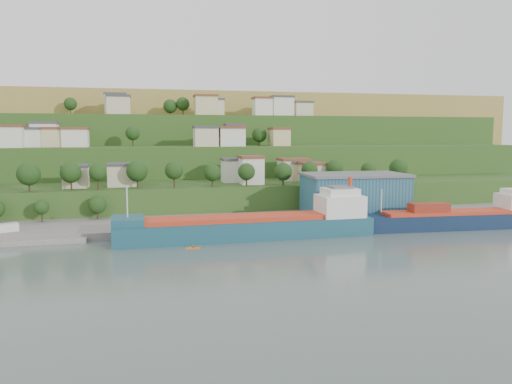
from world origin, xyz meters
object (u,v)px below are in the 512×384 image
object	(u,v)px
cargo_ship_far	(463,220)
warehouse	(354,194)
cargo_ship_near	(255,227)
kayak_orange	(193,247)
caravan	(5,229)

from	to	relation	value
cargo_ship_far	warehouse	bearing A→B (deg)	148.91
cargo_ship_near	kayak_orange	distance (m)	19.13
warehouse	kayak_orange	bearing A→B (deg)	-150.95
warehouse	caravan	distance (m)	98.75
cargo_ship_far	kayak_orange	xyz separation A→B (m)	(-78.73, -8.09, -2.11)
caravan	kayak_orange	world-z (taller)	caravan
caravan	kayak_orange	bearing A→B (deg)	-49.80
cargo_ship_near	cargo_ship_far	world-z (taller)	cargo_ship_near
cargo_ship_far	caravan	bearing A→B (deg)	177.63
cargo_ship_far	kayak_orange	world-z (taller)	cargo_ship_far
cargo_ship_far	caravan	size ratio (longest dim) A/B	8.96
kayak_orange	cargo_ship_near	bearing A→B (deg)	32.14
caravan	kayak_orange	xyz separation A→B (m)	(45.58, -21.18, -2.39)
kayak_orange	warehouse	bearing A→B (deg)	32.05
caravan	warehouse	bearing A→B (deg)	-22.07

